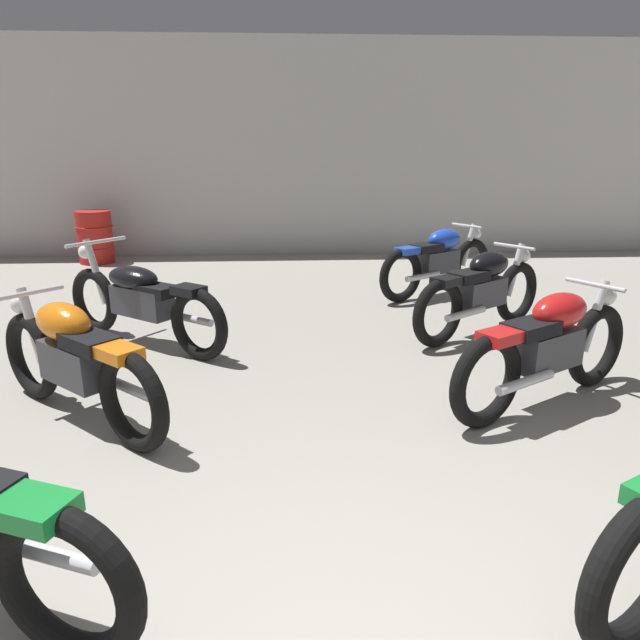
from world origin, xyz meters
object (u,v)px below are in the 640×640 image
(motorcycle_right_row_3, at_px, (439,260))
(oil_drum, at_px, (95,237))
(motorcycle_left_row_2, at_px, (141,300))
(motorcycle_right_row_1, at_px, (548,346))
(motorcycle_right_row_2, at_px, (482,290))
(motorcycle_left_row_1, at_px, (75,359))

(motorcycle_right_row_3, relative_size, oil_drum, 2.02)
(motorcycle_right_row_3, bearing_deg, motorcycle_left_row_2, -151.81)
(motorcycle_right_row_1, height_order, oil_drum, motorcycle_right_row_1)
(motorcycle_right_row_2, relative_size, motorcycle_right_row_3, 0.97)
(motorcycle_left_row_1, relative_size, motorcycle_left_row_2, 0.86)
(motorcycle_right_row_2, bearing_deg, motorcycle_right_row_3, 90.81)
(motorcycle_left_row_2, distance_m, motorcycle_right_row_1, 3.66)
(motorcycle_left_row_2, distance_m, motorcycle_right_row_2, 3.38)
(motorcycle_left_row_2, height_order, oil_drum, motorcycle_left_row_2)
(motorcycle_left_row_1, xyz_separation_m, motorcycle_right_row_1, (3.38, 0.09, 0.00))
(oil_drum, bearing_deg, motorcycle_right_row_2, -38.63)
(motorcycle_right_row_1, bearing_deg, oil_drum, 131.06)
(motorcycle_left_row_1, distance_m, motorcycle_right_row_1, 3.38)
(motorcycle_left_row_1, relative_size, motorcycle_right_row_3, 0.90)
(motorcycle_right_row_2, distance_m, oil_drum, 6.55)
(motorcycle_left_row_2, bearing_deg, motorcycle_left_row_1, -92.25)
(motorcycle_left_row_1, bearing_deg, motorcycle_right_row_2, 27.57)
(motorcycle_right_row_2, relative_size, oil_drum, 1.96)
(motorcycle_left_row_1, height_order, motorcycle_right_row_3, same)
(motorcycle_left_row_2, xyz_separation_m, motorcycle_right_row_2, (3.38, 0.15, 0.01))
(motorcycle_right_row_1, distance_m, oil_drum, 7.69)
(oil_drum, bearing_deg, motorcycle_right_row_1, -48.94)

